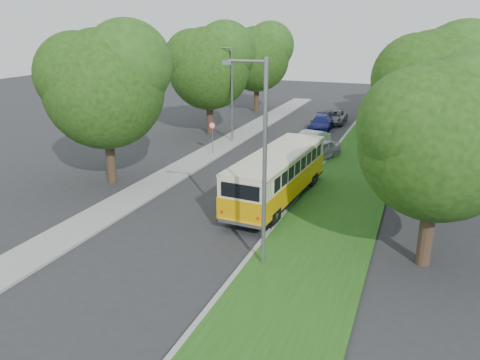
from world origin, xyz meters
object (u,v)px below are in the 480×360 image
at_px(car_white, 309,142).
at_px(car_blue, 321,123).
at_px(car_silver, 318,150).
at_px(car_grey, 334,117).
at_px(lamppost_near, 262,159).
at_px(lamppost_far, 231,91).
at_px(vintage_bus, 277,177).

bearing_deg(car_white, car_blue, 108.72).
xyz_separation_m(car_silver, car_grey, (-1.32, 13.25, -0.09)).
distance_m(lamppost_near, lamppost_far, 20.53).
bearing_deg(car_grey, lamppost_near, -86.18).
distance_m(vintage_bus, car_white, 11.17).
bearing_deg(car_silver, car_white, 137.60).
bearing_deg(car_white, vintage_bus, -71.77).
xyz_separation_m(lamppost_far, vintage_bus, (7.43, -11.56, -2.72)).
relative_size(vintage_bus, car_grey, 2.15).
height_order(car_white, car_grey, car_white).
bearing_deg(vintage_bus, lamppost_far, 126.61).
bearing_deg(car_silver, car_grey, 115.85).
bearing_deg(lamppost_near, car_white, 97.51).
relative_size(lamppost_near, car_grey, 1.83).
bearing_deg(car_silver, car_blue, 120.97).
relative_size(lamppost_far, vintage_bus, 0.80).
distance_m(vintage_bus, car_silver, 8.89).
xyz_separation_m(car_white, car_grey, (-0.15, 10.99, -0.11)).
relative_size(lamppost_near, lamppost_far, 1.07).
height_order(lamppost_near, lamppost_far, lamppost_near).
height_order(vintage_bus, car_white, vintage_bus).
xyz_separation_m(car_white, car_blue, (-0.66, 7.32, -0.06)).
height_order(car_silver, car_white, car_white).
xyz_separation_m(lamppost_near, car_blue, (-3.04, 25.37, -3.72)).
distance_m(car_blue, car_grey, 3.71).
bearing_deg(lamppost_far, lamppost_near, -64.29).
bearing_deg(lamppost_near, lamppost_far, 115.71).
bearing_deg(lamppost_far, vintage_bus, -57.26).
bearing_deg(vintage_bus, car_silver, 92.15).
bearing_deg(lamppost_far, car_blue, 49.49).
bearing_deg(lamppost_near, car_silver, 94.37).
relative_size(car_white, car_grey, 0.99).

